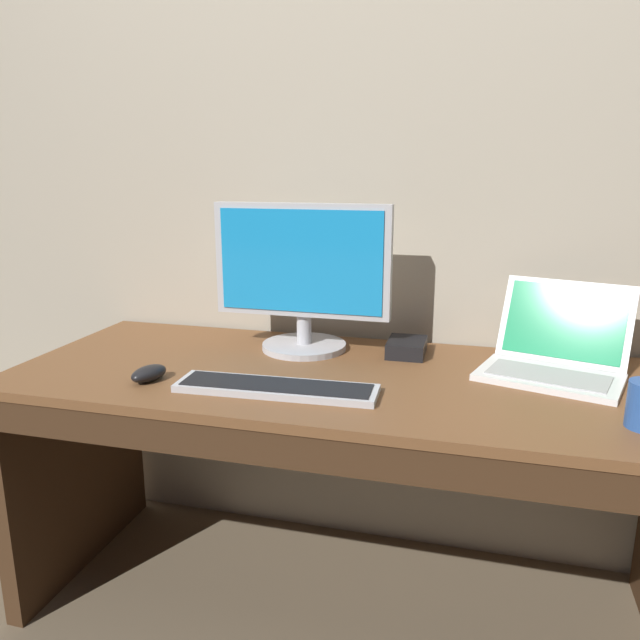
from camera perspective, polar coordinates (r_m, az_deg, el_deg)
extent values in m
plane|color=brown|center=(1.95, 2.06, -24.95)|extent=(14.00, 14.00, 0.00)
cube|color=#ADA38E|center=(1.90, 5.15, 16.13)|extent=(5.05, 0.04, 2.60)
cube|color=brown|center=(1.61, 2.27, -5.42)|extent=(1.76, 0.70, 0.02)
cube|color=#3D2716|center=(2.10, -21.74, -12.14)|extent=(0.05, 0.64, 0.68)
cube|color=#3D2716|center=(1.33, -1.03, -12.23)|extent=(1.69, 0.02, 0.08)
cube|color=white|center=(1.66, 20.56, -5.04)|extent=(0.39, 0.30, 0.02)
cube|color=#ACACAC|center=(1.64, 20.51, -4.83)|extent=(0.31, 0.21, 0.00)
cube|color=white|center=(1.77, 21.87, -0.16)|extent=(0.35, 0.19, 0.21)
cube|color=#23935B|center=(1.77, 21.85, -0.13)|extent=(0.31, 0.17, 0.18)
cylinder|color=#B7B7BC|center=(1.82, -1.49, -2.44)|extent=(0.25, 0.25, 0.02)
cylinder|color=#B7B7BC|center=(1.80, -1.50, -0.82)|extent=(0.04, 0.04, 0.09)
cube|color=#B7B7BC|center=(1.74, -1.70, 5.57)|extent=(0.51, 0.03, 0.32)
cube|color=#198CD8|center=(1.73, -1.89, 5.48)|extent=(0.47, 0.00, 0.29)
cube|color=#BCBCC1|center=(1.48, -4.10, -6.37)|extent=(0.49, 0.14, 0.02)
cube|color=black|center=(1.48, -4.11, -6.02)|extent=(0.46, 0.12, 0.00)
ellipsoid|color=black|center=(1.61, -15.68, -4.81)|extent=(0.09, 0.12, 0.04)
cube|color=black|center=(1.78, 8.08, -2.54)|extent=(0.11, 0.14, 0.04)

